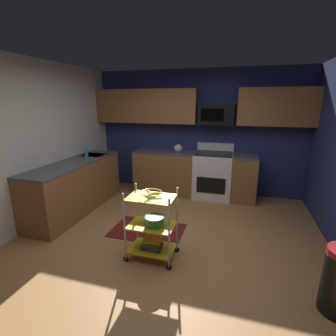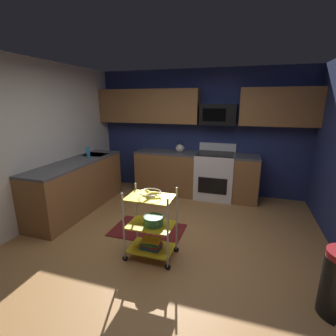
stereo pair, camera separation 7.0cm
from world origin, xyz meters
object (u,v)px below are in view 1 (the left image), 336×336
Objects in this scene: microwave at (216,114)px; mixing_bowl_large at (154,221)px; oven_range at (213,175)px; rolling_cart at (152,225)px; dish_soap_bottle at (86,153)px; fruit_bowl at (151,193)px; kettle at (178,148)px; book_stack at (152,244)px.

microwave is 2.76m from mixing_bowl_large.
rolling_cart is at bearing -102.07° from oven_range.
mixing_bowl_large is 2.28m from dish_soap_bottle.
oven_range is 5.50× the size of dish_soap_bottle.
fruit_bowl is 0.36m from mixing_bowl_large.
oven_range is 0.91m from kettle.
rolling_cart is (-0.50, -2.45, -1.25)m from microwave.
oven_range is at bearing 77.93° from fruit_bowl.
rolling_cart is 4.57× the size of dish_soap_bottle.
book_stack is at bearing -36.39° from dish_soap_bottle.
oven_range is 2.40m from rolling_cart.
dish_soap_bottle is at bearing -145.57° from kettle.
rolling_cart is 0.07m from mixing_bowl_large.
dish_soap_bottle reaches higher than mixing_bowl_large.
microwave is at bearing 26.90° from dish_soap_bottle.
book_stack is at bearing -102.07° from oven_range.
microwave reaches higher than mixing_bowl_large.
dish_soap_bottle is at bearing 143.61° from fruit_bowl.
oven_range reaches higher than rolling_cart.
kettle reaches higher than book_stack.
rolling_cart is at bearing -180.00° from mixing_bowl_large.
rolling_cart is 3.54× the size of book_stack.
book_stack is 0.98× the size of kettle.
mixing_bowl_large is 0.95× the size of kettle.
rolling_cart is (-0.50, -2.34, -0.02)m from oven_range.
microwave is at bearing 79.25° from mixing_bowl_large.
book_stack is (-0.50, -2.45, -1.51)m from microwave.
kettle is at bearing 96.87° from mixing_bowl_large.
oven_range is 2.55m from dish_soap_bottle.
book_stack is (-0.04, 0.00, -0.33)m from mixing_bowl_large.
book_stack is at bearing 180.00° from mixing_bowl_large.
kettle reaches higher than fruit_bowl.
oven_range is at bearing 24.75° from dish_soap_bottle.
dish_soap_bottle is at bearing 144.16° from mixing_bowl_large.
microwave is 2.63m from dish_soap_bottle.
dish_soap_bottle reaches higher than fruit_bowl.
oven_range is at bearing 77.93° from rolling_cart.
book_stack is at bearing 63.43° from rolling_cart.
oven_range is 4.04× the size of fruit_bowl.
kettle is 1.32× the size of dish_soap_bottle.
mixing_bowl_large is 0.97× the size of book_stack.
microwave reaches higher than book_stack.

